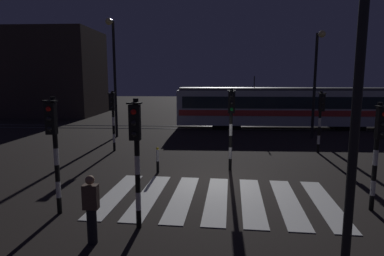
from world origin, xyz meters
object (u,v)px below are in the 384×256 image
(traffic_light_corner_far_left, at_px, (113,112))
(bollard_island_edge, at_px, (158,160))
(traffic_light_kerb_mid_left, at_px, (136,145))
(street_lamp_trackside_left, at_px, (113,65))
(street_lamp_near_kerb, at_px, (368,33))
(tram, at_px, (286,107))
(traffic_light_corner_near_left, at_px, (54,138))
(street_lamp_trackside_right, at_px, (317,72))
(traffic_light_corner_far_right, at_px, (321,113))
(traffic_light_median_centre, at_px, (231,117))
(pedestrian_waiting_at_kerb, at_px, (91,209))
(traffic_light_corner_near_right, at_px, (379,141))

(traffic_light_corner_far_left, bearing_deg, bollard_island_edge, -52.74)
(traffic_light_kerb_mid_left, bearing_deg, street_lamp_trackside_left, 108.13)
(street_lamp_near_kerb, relative_size, tram, 0.43)
(traffic_light_corner_far_left, bearing_deg, traffic_light_corner_near_left, -84.70)
(traffic_light_kerb_mid_left, relative_size, tram, 0.20)
(street_lamp_trackside_right, bearing_deg, traffic_light_corner_far_right, -103.45)
(traffic_light_median_centre, bearing_deg, bollard_island_edge, -171.33)
(traffic_light_corner_far_left, relative_size, traffic_light_corner_far_right, 1.00)
(traffic_light_corner_far_left, distance_m, pedestrian_waiting_at_kerb, 10.48)
(traffic_light_corner_near_left, height_order, tram, tram)
(bollard_island_edge, bearing_deg, traffic_light_kerb_mid_left, -86.91)
(traffic_light_corner_far_left, distance_m, street_lamp_trackside_left, 5.14)
(street_lamp_trackside_right, bearing_deg, street_lamp_near_kerb, -104.77)
(traffic_light_corner_far_left, xyz_separation_m, bollard_island_edge, (3.06, -4.03, -1.63))
(traffic_light_kerb_mid_left, distance_m, traffic_light_corner_near_right, 7.02)
(street_lamp_near_kerb, bearing_deg, traffic_light_corner_far_right, 74.74)
(traffic_light_corner_near_left, relative_size, street_lamp_trackside_right, 0.50)
(traffic_light_corner_near_right, distance_m, bollard_island_edge, 8.23)
(traffic_light_kerb_mid_left, height_order, traffic_light_corner_far_left, traffic_light_kerb_mid_left)
(traffic_light_corner_near_right, distance_m, pedestrian_waiting_at_kerb, 8.25)
(traffic_light_median_centre, bearing_deg, tram, 67.15)
(traffic_light_kerb_mid_left, relative_size, pedestrian_waiting_at_kerb, 2.04)
(traffic_light_median_centre, relative_size, tram, 0.20)
(traffic_light_corner_near_right, distance_m, traffic_light_corner_far_left, 12.84)
(traffic_light_corner_near_left, xyz_separation_m, traffic_light_corner_far_right, (10.36, 8.57, -0.10))
(traffic_light_corner_far_right, bearing_deg, traffic_light_corner_near_left, -140.41)
(street_lamp_trackside_right, xyz_separation_m, pedestrian_waiting_at_kerb, (-9.76, -14.42, -3.52))
(traffic_light_kerb_mid_left, bearing_deg, traffic_light_corner_far_right, 50.28)
(street_lamp_trackside_left, bearing_deg, traffic_light_median_centre, -47.03)
(traffic_light_corner_far_left, height_order, bollard_island_edge, traffic_light_corner_far_left)
(traffic_light_median_centre, relative_size, traffic_light_kerb_mid_left, 1.03)
(traffic_light_corner_near_left, xyz_separation_m, pedestrian_waiting_at_kerb, (1.61, -1.62, -1.42))
(street_lamp_trackside_right, bearing_deg, street_lamp_trackside_left, -179.79)
(street_lamp_trackside_left, xyz_separation_m, pedestrian_waiting_at_kerb, (3.49, -14.37, -3.98))
(bollard_island_edge, bearing_deg, street_lamp_trackside_left, 116.66)
(street_lamp_trackside_left, relative_size, tram, 0.44)
(traffic_light_corner_near_right, height_order, street_lamp_near_kerb, street_lamp_near_kerb)
(traffic_light_corner_far_left, height_order, street_lamp_trackside_right, street_lamp_trackside_right)
(street_lamp_trackside_right, bearing_deg, bollard_island_edge, -137.53)
(pedestrian_waiting_at_kerb, bearing_deg, tram, 64.61)
(traffic_light_median_centre, relative_size, traffic_light_corner_near_left, 1.03)
(traffic_light_corner_near_left, distance_m, traffic_light_corner_far_left, 8.53)
(traffic_light_corner_far_right, height_order, bollard_island_edge, traffic_light_corner_far_right)
(traffic_light_corner_near_right, bearing_deg, traffic_light_corner_far_left, 142.64)
(traffic_light_kerb_mid_left, bearing_deg, traffic_light_corner_far_left, 109.78)
(traffic_light_corner_far_right, height_order, street_lamp_trackside_right, street_lamp_trackside_right)
(traffic_light_kerb_mid_left, distance_m, street_lamp_trackside_right, 16.35)
(traffic_light_median_centre, relative_size, traffic_light_corner_far_right, 1.08)
(traffic_light_corner_near_right, height_order, tram, tram)
(traffic_light_median_centre, xyz_separation_m, pedestrian_waiting_at_kerb, (-3.78, -6.57, -1.49))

